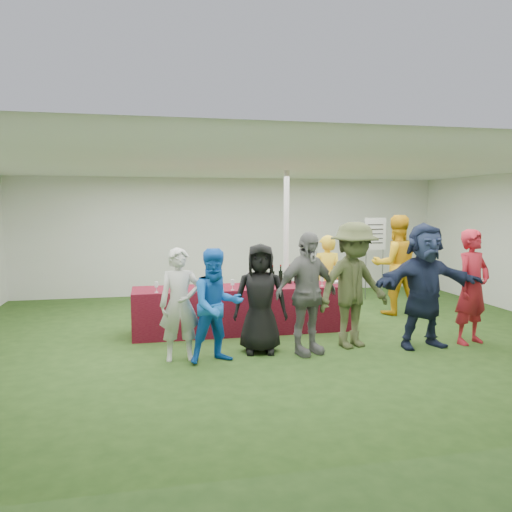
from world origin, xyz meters
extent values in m
plane|color=#284719|center=(0.00, 0.00, 0.00)|extent=(60.00, 60.00, 0.00)
plane|color=white|center=(0.00, 4.00, 1.35)|extent=(10.00, 0.00, 10.00)
plane|color=white|center=(0.00, -4.00, 1.35)|extent=(10.00, 0.00, 10.00)
plane|color=white|center=(0.00, 0.00, 2.70)|extent=(10.00, 10.00, 0.00)
cylinder|color=silver|center=(0.50, 1.20, 1.35)|extent=(0.10, 0.10, 2.70)
cube|color=maroon|center=(-0.44, 0.39, 0.38)|extent=(3.60, 0.80, 0.75)
cylinder|color=black|center=(-0.10, 0.52, 0.86)|extent=(0.07, 0.07, 0.22)
cylinder|color=black|center=(-0.10, 0.52, 1.01)|extent=(0.03, 0.03, 0.08)
cylinder|color=maroon|center=(-0.10, 0.52, 1.06)|extent=(0.03, 0.03, 0.02)
cylinder|color=black|center=(-0.04, 0.54, 0.86)|extent=(0.07, 0.07, 0.22)
cylinder|color=black|center=(-0.04, 0.54, 1.01)|extent=(0.03, 0.03, 0.08)
cylinder|color=maroon|center=(-0.04, 0.54, 1.06)|extent=(0.03, 0.03, 0.02)
cylinder|color=black|center=(0.08, 0.54, 0.86)|extent=(0.07, 0.07, 0.22)
cylinder|color=black|center=(0.08, 0.54, 1.01)|extent=(0.03, 0.03, 0.08)
cylinder|color=maroon|center=(0.08, 0.54, 1.06)|extent=(0.03, 0.03, 0.02)
cylinder|color=black|center=(0.23, 0.56, 0.86)|extent=(0.07, 0.07, 0.22)
cylinder|color=black|center=(0.23, 0.56, 1.01)|extent=(0.03, 0.03, 0.08)
cylinder|color=maroon|center=(0.23, 0.56, 1.06)|extent=(0.03, 0.03, 0.02)
cylinder|color=black|center=(0.38, 0.52, 0.86)|extent=(0.07, 0.07, 0.22)
cylinder|color=black|center=(0.38, 0.52, 1.01)|extent=(0.03, 0.03, 0.08)
cylinder|color=maroon|center=(0.38, 0.52, 1.06)|extent=(0.03, 0.03, 0.02)
cylinder|color=black|center=(0.49, 0.53, 0.86)|extent=(0.07, 0.07, 0.22)
cylinder|color=black|center=(0.49, 0.53, 1.01)|extent=(0.03, 0.03, 0.08)
cylinder|color=maroon|center=(0.49, 0.53, 1.06)|extent=(0.03, 0.03, 0.02)
cylinder|color=silver|center=(-1.86, 0.14, 0.75)|extent=(0.06, 0.06, 0.00)
cylinder|color=silver|center=(-1.86, 0.14, 0.79)|extent=(0.01, 0.01, 0.07)
cylinder|color=silver|center=(-1.86, 0.14, 0.87)|extent=(0.06, 0.06, 0.08)
cylinder|color=silver|center=(-1.58, 0.08, 0.75)|extent=(0.06, 0.06, 0.00)
cylinder|color=silver|center=(-1.58, 0.08, 0.79)|extent=(0.01, 0.01, 0.07)
cylinder|color=silver|center=(-1.58, 0.08, 0.87)|extent=(0.06, 0.06, 0.08)
cylinder|color=silver|center=(-1.25, 0.15, 0.75)|extent=(0.06, 0.06, 0.00)
cylinder|color=silver|center=(-1.25, 0.15, 0.79)|extent=(0.01, 0.01, 0.07)
cylinder|color=silver|center=(-1.25, 0.15, 0.87)|extent=(0.06, 0.06, 0.08)
cylinder|color=silver|center=(-0.68, 0.09, 0.75)|extent=(0.06, 0.06, 0.00)
cylinder|color=silver|center=(-0.68, 0.09, 0.79)|extent=(0.01, 0.01, 0.07)
cylinder|color=silver|center=(-0.68, 0.09, 0.87)|extent=(0.06, 0.06, 0.08)
cylinder|color=#4F0811|center=(-0.68, 0.09, 0.84)|extent=(0.05, 0.05, 0.02)
cylinder|color=silver|center=(0.84, 0.18, 0.75)|extent=(0.06, 0.06, 0.00)
cylinder|color=silver|center=(0.84, 0.18, 0.79)|extent=(0.01, 0.01, 0.07)
cylinder|color=silver|center=(0.84, 0.18, 0.87)|extent=(0.06, 0.06, 0.08)
cylinder|color=silver|center=(-0.36, 0.47, 0.85)|extent=(0.07, 0.07, 0.20)
cylinder|color=silver|center=(-0.36, 0.47, 0.96)|extent=(0.03, 0.03, 0.03)
cube|color=white|center=(1.17, 0.44, 0.77)|extent=(0.25, 0.18, 0.03)
cylinder|color=slate|center=(1.24, 0.17, 0.84)|extent=(0.24, 0.24, 0.18)
cylinder|color=slate|center=(2.70, 2.57, 0.55)|extent=(0.02, 0.02, 1.10)
cylinder|color=slate|center=(3.10, 2.57, 0.55)|extent=(0.02, 0.02, 1.10)
cube|color=white|center=(2.90, 2.57, 1.45)|extent=(0.50, 0.02, 0.70)
cube|color=black|center=(2.90, 2.56, 1.65)|extent=(0.36, 0.01, 0.02)
cube|color=black|center=(2.90, 2.56, 1.55)|extent=(0.36, 0.01, 0.02)
cube|color=black|center=(2.90, 2.56, 1.45)|extent=(0.36, 0.01, 0.02)
cube|color=black|center=(2.90, 2.56, 1.35)|extent=(0.36, 0.01, 0.02)
cube|color=black|center=(2.90, 2.56, 1.25)|extent=(0.36, 0.01, 0.02)
imported|color=yellow|center=(1.13, 0.78, 0.78)|extent=(0.61, 0.44, 1.55)
imported|color=gold|center=(2.63, 1.08, 0.95)|extent=(1.01, 0.83, 1.90)
imported|color=beige|center=(-1.56, -0.94, 0.76)|extent=(0.56, 0.37, 1.52)
imported|color=blue|center=(-1.09, -1.12, 0.76)|extent=(0.85, 0.73, 1.52)
imported|color=black|center=(-0.43, -0.81, 0.78)|extent=(0.83, 0.62, 1.55)
imported|color=slate|center=(0.19, -1.01, 0.86)|extent=(1.09, 0.73, 1.72)
imported|color=#424928|center=(0.96, -0.84, 0.92)|extent=(1.33, 0.97, 1.84)
imported|color=#1B2440|center=(1.97, -1.05, 0.92)|extent=(1.72, 0.60, 1.83)
imported|color=#AA1B28|center=(2.78, -1.02, 0.86)|extent=(0.73, 0.59, 1.73)
camera|label=1|loc=(-1.92, -7.57, 2.10)|focal=35.00mm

